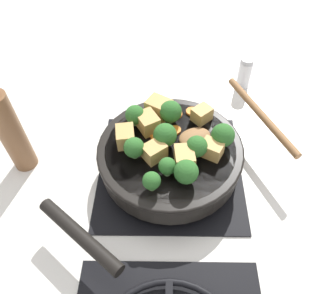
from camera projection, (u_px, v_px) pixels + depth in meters
ground_plane at (168, 170)px, 0.72m from camera, size 2.40×2.40×0.00m
front_burner_grate at (168, 167)px, 0.71m from camera, size 0.31×0.31×0.03m
skillet_pan at (167, 155)px, 0.68m from camera, size 0.38×0.41×0.05m
wooden_spoon at (233, 123)px, 0.69m from camera, size 0.25×0.24×0.02m
tofu_cube_center_large at (146, 122)px, 0.68m from camera, size 0.06×0.06×0.04m
tofu_cube_near_handle at (123, 137)px, 0.65m from camera, size 0.04×0.05×0.04m
tofu_cube_east_chunk at (200, 114)px, 0.70m from camera, size 0.05×0.05×0.03m
tofu_cube_west_chunk at (182, 158)px, 0.62m from camera, size 0.04×0.05×0.04m
tofu_cube_back_piece at (152, 152)px, 0.63m from camera, size 0.05×0.05×0.03m
tofu_cube_front_piece at (210, 149)px, 0.64m from camera, size 0.05×0.05×0.03m
tofu_cube_mid_small at (157, 108)px, 0.71m from camera, size 0.06×0.06×0.04m
broccoli_floret_near_spoon at (183, 172)px, 0.59m from camera, size 0.05×0.05×0.05m
broccoli_floret_center_top at (163, 135)px, 0.64m from camera, size 0.05×0.05×0.05m
broccoli_floret_east_rim at (220, 135)px, 0.64m from camera, size 0.05×0.05×0.05m
broccoli_floret_west_rim at (149, 181)px, 0.58m from camera, size 0.03×0.03×0.04m
broccoli_floret_north_edge at (132, 148)px, 0.62m from camera, size 0.04×0.04×0.05m
broccoli_floret_south_cluster at (194, 147)px, 0.63m from camera, size 0.04×0.04×0.05m
broccoli_floret_mid_floret at (133, 115)px, 0.68m from camera, size 0.04×0.04×0.05m
broccoli_floret_small_inner at (169, 112)px, 0.69m from camera, size 0.05×0.05×0.05m
broccoli_floret_tall_stem at (165, 166)px, 0.60m from camera, size 0.03×0.03×0.04m
carrot_slice_orange_thin at (174, 114)px, 0.72m from camera, size 0.03×0.03×0.01m
carrot_slice_near_center at (190, 111)px, 0.72m from camera, size 0.03×0.03×0.01m
carrot_slice_edge_slice at (155, 136)px, 0.68m from camera, size 0.03×0.03×0.01m
carrot_slice_under_broccoli at (173, 130)px, 0.69m from camera, size 0.02×0.02×0.01m
pepper_mill at (8, 131)px, 0.65m from camera, size 0.05×0.05×0.23m
salt_shaker at (243, 73)px, 0.88m from camera, size 0.04×0.04×0.09m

